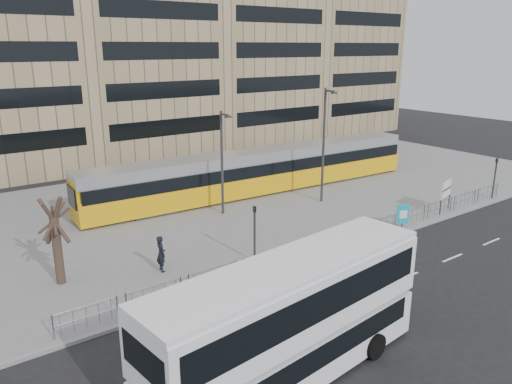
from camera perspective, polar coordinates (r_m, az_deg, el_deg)
ground at (r=27.69m, az=7.65°, el=-7.75°), size 120.00×120.00×0.00m
plaza at (r=36.63m, az=-5.41°, el=-1.46°), size 64.00×24.00×0.15m
kerb at (r=27.70m, az=7.59°, el=-7.58°), size 64.00×0.25×0.17m
building_row at (r=55.77m, az=-16.81°, el=17.43°), size 70.40×18.40×31.20m
pedestrian_barrier at (r=28.97m, az=9.91°, el=-4.64°), size 32.07×0.07×1.10m
road_markings at (r=25.99m, az=15.47°, el=-9.91°), size 62.00×0.12×0.01m
double_decker_bus at (r=17.45m, az=3.96°, el=-14.15°), size 11.31×3.66×4.44m
tram at (r=39.01m, az=0.46°, el=2.41°), size 28.56×4.25×3.35m
station_sign at (r=36.78m, az=20.91°, el=0.18°), size 1.87×0.56×2.20m
ad_panel at (r=32.68m, az=16.44°, el=-2.49°), size 0.78×0.40×1.55m
pedestrian at (r=25.97m, az=-10.80°, el=-6.93°), size 0.53×0.74×1.91m
traffic_light_west at (r=26.25m, az=-0.16°, el=-3.97°), size 0.20×0.23×3.10m
traffic_light_east at (r=41.34m, az=25.68°, el=1.98°), size 0.22×0.24×3.10m
lamp_post_west at (r=33.38m, az=-3.86°, el=3.85°), size 0.45×1.04×7.04m
lamp_post_east at (r=36.29m, az=7.80°, el=5.78°), size 0.45×1.04×8.29m
bare_tree at (r=24.91m, az=-22.42°, el=-0.12°), size 3.95×3.95×6.37m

